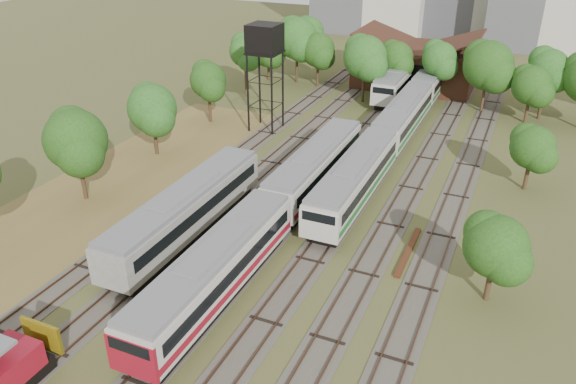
% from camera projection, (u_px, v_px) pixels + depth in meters
% --- Properties ---
extents(ground, '(240.00, 240.00, 0.00)m').
position_uv_depth(ground, '(211.00, 346.00, 32.52)').
color(ground, '#475123').
rests_on(ground, ground).
extents(dry_grass_patch, '(14.00, 60.00, 0.04)m').
position_uv_depth(dry_grass_patch, '(70.00, 220.00, 45.52)').
color(dry_grass_patch, brown).
rests_on(dry_grass_patch, ground).
extents(tracks, '(24.60, 80.00, 0.19)m').
position_uv_depth(tracks, '(341.00, 175.00, 53.12)').
color(tracks, '#4C473D').
rests_on(tracks, ground).
extents(railcar_red_set, '(3.07, 34.58, 3.80)m').
position_uv_depth(railcar_red_set, '(274.00, 211.00, 42.79)').
color(railcar_red_set, black).
rests_on(railcar_red_set, ground).
extents(railcar_green_set, '(3.07, 52.08, 3.80)m').
position_uv_depth(railcar_green_set, '(403.00, 117.00, 61.81)').
color(railcar_green_set, black).
rests_on(railcar_green_set, ground).
extents(railcar_rear, '(3.14, 16.08, 3.89)m').
position_uv_depth(railcar_rear, '(399.00, 81.00, 74.74)').
color(railcar_rear, black).
rests_on(railcar_rear, ground).
extents(old_grey_coach, '(3.13, 18.00, 3.88)m').
position_uv_depth(old_grey_coach, '(187.00, 211.00, 42.62)').
color(old_grey_coach, black).
rests_on(old_grey_coach, ground).
extents(water_tower, '(3.39, 3.39, 11.73)m').
position_uv_depth(water_tower, '(265.00, 41.00, 59.86)').
color(water_tower, black).
rests_on(water_tower, ground).
extents(rail_pile_far, '(0.43, 6.94, 0.23)m').
position_uv_depth(rail_pile_far, '(408.00, 251.00, 41.23)').
color(rail_pile_far, '#552B18').
rests_on(rail_pile_far, ground).
extents(maintenance_shed, '(16.45, 11.55, 7.58)m').
position_uv_depth(maintenance_shed, '(416.00, 65.00, 78.81)').
color(maintenance_shed, '#3D2416').
rests_on(maintenance_shed, ground).
extents(tree_band_left, '(8.41, 78.63, 8.54)m').
position_uv_depth(tree_band_left, '(169.00, 96.00, 57.96)').
color(tree_band_left, '#382616').
rests_on(tree_band_left, ground).
extents(tree_band_far, '(47.90, 10.53, 9.35)m').
position_uv_depth(tree_band_far, '(444.00, 59.00, 69.59)').
color(tree_band_far, '#382616').
rests_on(tree_band_far, ground).
extents(tree_band_right, '(5.25, 40.97, 6.77)m').
position_uv_depth(tree_band_right, '(525.00, 134.00, 51.05)').
color(tree_band_right, '#382616').
rests_on(tree_band_right, ground).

